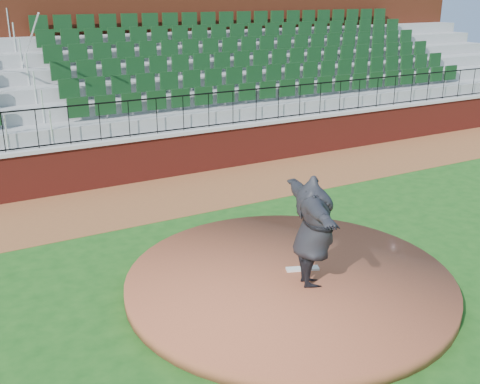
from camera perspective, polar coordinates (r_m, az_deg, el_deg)
ground at (r=10.86m, az=3.91°, el=-8.79°), size 90.00×90.00×0.00m
warning_track at (r=15.27m, az=-7.16°, el=-0.35°), size 34.00×3.20×0.01m
field_wall at (r=16.52m, az=-9.37°, el=3.23°), size 34.00×0.35×1.20m
wall_cap at (r=16.35m, az=-9.49°, el=5.41°), size 34.00×0.45×0.10m
wall_railing at (r=16.23m, az=-9.60°, el=7.30°), size 34.00×0.05×1.00m
seating_stands at (r=18.70m, az=-12.61°, el=10.24°), size 34.00×5.10×4.60m
concourse_wall at (r=21.31m, az=-14.98°, el=12.34°), size 34.00×0.50×5.50m
pitchers_mound at (r=10.58m, az=4.92°, el=-8.87°), size 5.90×5.90×0.25m
pitching_rubber at (r=10.74m, az=6.22°, el=-7.57°), size 0.62×0.36×0.04m
pitcher at (r=9.84m, az=7.30°, el=-3.92°), size 1.45×2.55×2.01m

